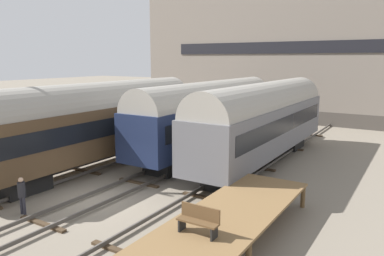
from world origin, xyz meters
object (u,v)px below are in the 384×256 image
object	(u,v)px
train_car_brown	(98,120)
person_worker	(22,192)
train_car_navy	(210,113)
train_car_grey	(264,118)
bench	(199,219)

from	to	relation	value
train_car_brown	person_worker	distance (m)	7.72
train_car_navy	train_car_grey	bearing A→B (deg)	-6.55
train_car_navy	train_car_grey	distance (m)	4.22
train_car_brown	bench	xyz separation A→B (m)	(11.07, -6.49, -1.38)
train_car_navy	person_worker	bearing A→B (deg)	-96.79
train_car_navy	person_worker	xyz separation A→B (m)	(-1.61, -13.52, -1.91)
train_car_grey	bench	size ratio (longest dim) A/B	11.39
person_worker	train_car_brown	bearing A→B (deg)	110.19
train_car_navy	train_car_brown	world-z (taller)	train_car_brown
bench	person_worker	world-z (taller)	bench
train_car_navy	bench	distance (m)	14.78
train_car_brown	train_car_navy	bearing A→B (deg)	57.27
bench	person_worker	bearing A→B (deg)	-176.53
train_car_navy	bench	xyz separation A→B (m)	(6.89, -13.01, -1.32)
train_car_grey	bench	distance (m)	12.89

